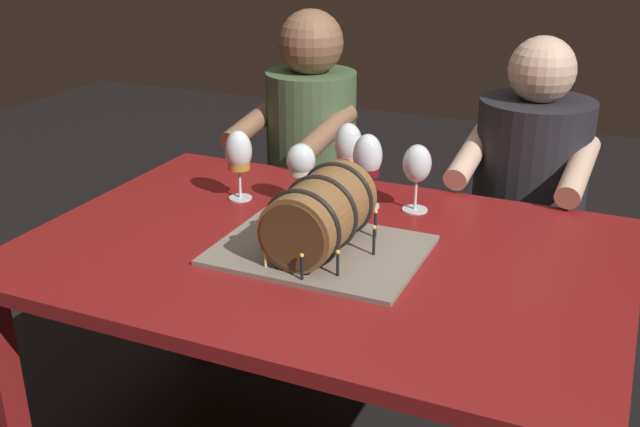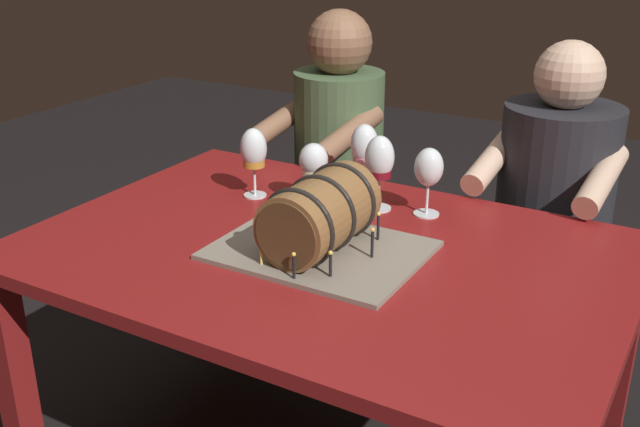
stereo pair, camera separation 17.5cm
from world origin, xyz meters
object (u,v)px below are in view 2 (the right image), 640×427
Objects in this scene: wine_glass_amber at (254,152)px; person_seated_right at (548,243)px; wine_glass_white at (314,162)px; wine_glass_empty at (429,169)px; wine_glass_red at (380,161)px; wine_glass_rose at (364,147)px; barrel_cake at (320,220)px; person_seated_left at (337,199)px; dining_table at (324,283)px.

person_seated_right is (0.71, 0.55, -0.33)m from wine_glass_amber.
person_seated_right is (0.54, 0.51, -0.32)m from wine_glass_white.
person_seated_right is at bearing 61.34° from wine_glass_empty.
wine_glass_red is 0.68m from person_seated_right.
wine_glass_white is at bearing -136.49° from person_seated_right.
wine_glass_rose is 1.01× the size of wine_glass_amber.
barrel_cake is 0.41× the size of person_seated_right.
wine_glass_red is (0.35, 0.09, 0.01)m from wine_glass_amber.
wine_glass_white is 0.64m from person_seated_left.
dining_table is 6.96× the size of wine_glass_red.
wine_glass_empty is at bearing -40.42° from person_seated_left.
wine_glass_rose is 0.31m from wine_glass_amber.
wine_glass_empty is (0.48, 0.11, -0.00)m from wine_glass_amber.
wine_glass_amber reaches higher than dining_table.
person_seated_left is at bearing 139.58° from wine_glass_empty.
wine_glass_rose is at bearing -51.97° from person_seated_left.
wine_glass_rose is at bearing -141.81° from person_seated_right.
dining_table is at bearing -54.47° from wine_glass_white.
wine_glass_amber is 0.49m from wine_glass_empty.
barrel_cake is 2.79× the size of wine_glass_white.
wine_glass_white is (0.17, 0.03, -0.01)m from wine_glass_amber.
dining_table is at bearing -30.36° from wine_glass_amber.
dining_table is 1.23× the size of person_seated_right.
dining_table is 0.46m from wine_glass_amber.
barrel_cake reaches higher than dining_table.
wine_glass_red is (0.09, -0.10, 0.00)m from wine_glass_rose.
wine_glass_white is 0.81m from person_seated_right.
person_seated_left is (-0.03, 0.55, -0.33)m from wine_glass_amber.
barrel_cake is 0.42m from wine_glass_amber.
wine_glass_rose is 0.17× the size of person_seated_right.
person_seated_right is at bearing 0.02° from person_seated_left.
wine_glass_red is at bearing 88.85° from dining_table.
wine_glass_white is 0.93× the size of wine_glass_empty.
person_seated_left is (-0.20, 0.51, -0.32)m from wine_glass_white.
dining_table is 0.36m from wine_glass_white.
wine_glass_amber reaches higher than wine_glass_white.
person_seated_right reaches higher than wine_glass_rose.
wine_glass_empty is (0.14, 0.31, 0.23)m from dining_table.
wine_glass_amber is 1.07× the size of wine_glass_empty.
person_seated_right reaches higher than wine_glass_white.
person_seated_right reaches higher than dining_table.
person_seated_right is at bearing 63.53° from dining_table.
person_seated_left reaches higher than wine_glass_amber.
wine_glass_amber is at bearing -142.49° from person_seated_right.
dining_table is at bearing -76.95° from wine_glass_rose.
dining_table is 0.41m from wine_glass_empty.
person_seated_left is at bearing -179.98° from person_seated_right.
dining_table is 7.75× the size of wine_glass_empty.
wine_glass_rose is 1.16× the size of wine_glass_white.
wine_glass_white is (-0.17, 0.23, 0.22)m from dining_table.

